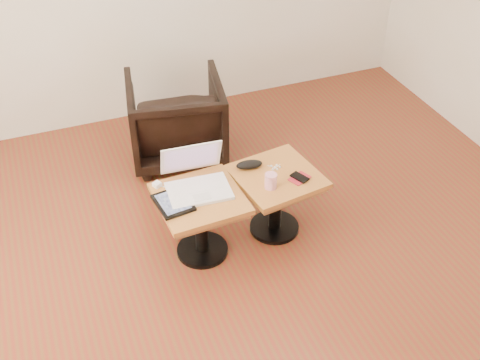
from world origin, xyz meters
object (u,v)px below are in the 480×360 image
object	(u,v)px
side_table_left	(200,211)
side_table_right	(276,189)
laptop	(196,180)
striped_cup	(271,181)
armchair	(176,119)

from	to	relation	value
side_table_left	side_table_right	world-z (taller)	same
side_table_right	laptop	xyz separation A→B (m)	(-0.49, 0.06, 0.16)
side_table_right	laptop	world-z (taller)	laptop
striped_cup	armchair	xyz separation A→B (m)	(-0.25, 1.14, -0.18)
side_table_right	striped_cup	size ratio (longest dim) A/B	5.87
side_table_left	striped_cup	distance (m)	0.45
laptop	armchair	world-z (taller)	laptop
armchair	laptop	bearing A→B (deg)	91.57
laptop	striped_cup	xyz separation A→B (m)	(0.41, -0.16, -0.00)
striped_cup	armchair	distance (m)	1.18
side_table_left	striped_cup	size ratio (longest dim) A/B	5.44
laptop	striped_cup	size ratio (longest dim) A/B	4.13
laptop	side_table_right	bearing A→B (deg)	-3.44
laptop	armchair	distance (m)	1.00
side_table_left	side_table_right	xyz separation A→B (m)	(0.50, 0.03, 0.00)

